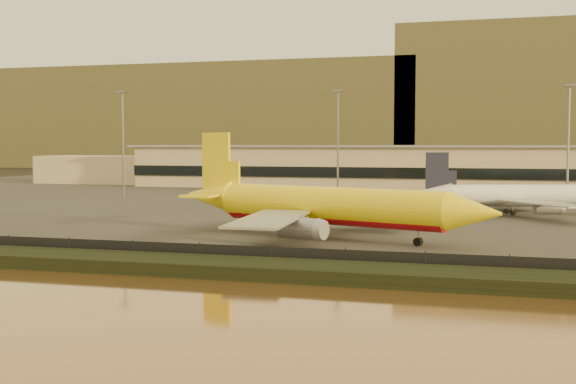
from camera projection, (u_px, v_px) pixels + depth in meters
The scene contains 11 objects.
ground at pixel (286, 251), 88.79m from camera, with size 900.00×900.00×0.00m, color black.
embankment at pixel (240, 268), 72.41m from camera, with size 320.00×7.00×1.40m, color black.
tarmac at pixel (389, 196), 180.09m from camera, with size 320.00×220.00×0.20m, color #2D2D2D.
perimeter_fence at pixel (253, 256), 76.21m from camera, with size 300.00×0.05×2.20m, color black.
terminal_building at pixel (354, 167), 212.93m from camera, with size 202.00×25.00×12.60m.
apron_light_masts at pixel (447, 132), 155.81m from camera, with size 152.20×12.20×25.40m.
distant_hills at pixel (410, 113), 419.03m from camera, with size 470.00×160.00×70.00m.
dhl_cargo_jet at pixel (325, 206), 99.17m from camera, with size 47.99×45.73×14.68m.
white_narrowbody_jet at pixel (521, 196), 132.26m from camera, with size 39.01×37.16×11.43m.
gse_vehicle_yellow at pixel (423, 219), 115.50m from camera, with size 4.28×1.93×1.93m, color yellow.
gse_vehicle_white at pixel (280, 210), 130.37m from camera, with size 4.52×2.03×2.03m, color white.
Camera 1 is at (23.93, -84.80, 13.15)m, focal length 45.00 mm.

